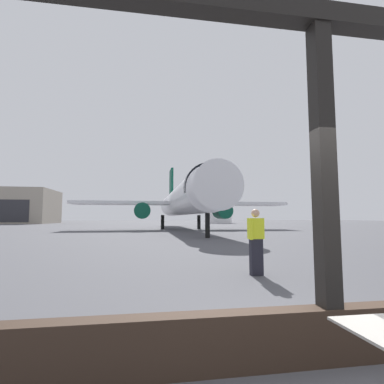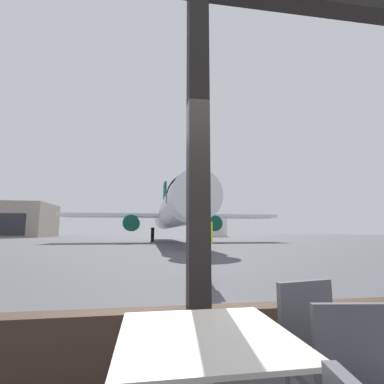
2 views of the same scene
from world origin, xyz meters
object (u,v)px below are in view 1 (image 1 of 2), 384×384
Objects in this scene: airplane at (183,201)px; ground_crew_worker at (256,241)px; fuel_storage_tank at (220,214)px; distant_hangar at (13,206)px.

ground_crew_worker is (-1.66, -28.45, -2.70)m from airplane.
airplane is 43.52m from fuel_storage_tank.
distant_hangar is (-38.57, 44.93, 0.80)m from airplane.
airplane is 59.22m from distant_hangar.
ground_crew_worker is at bearing -93.33° from airplane.
airplane is 28.63m from ground_crew_worker.
airplane is 21.31× the size of ground_crew_worker.
airplane is 5.58× the size of fuel_storage_tank.
fuel_storage_tank is at bearing -4.49° from distant_hangar.
ground_crew_worker is 82.22m from distant_hangar.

